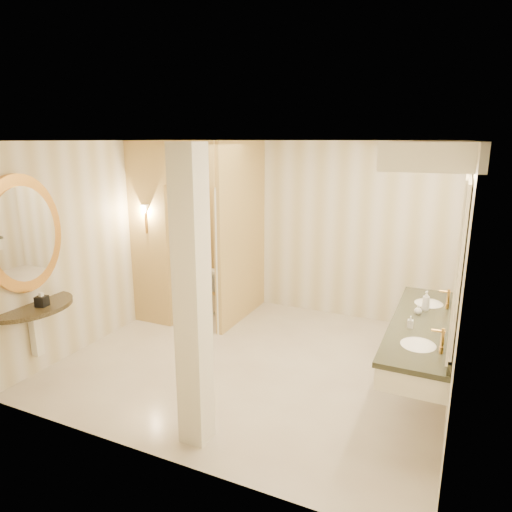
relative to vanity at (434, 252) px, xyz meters
The scene contains 16 objects.
floor 2.56m from the vanity, behind, with size 4.50×4.50×0.00m, color beige.
ceiling 2.25m from the vanity, behind, with size 4.50×4.50×0.00m, color white.
wall_back 2.85m from the vanity, 134.32° to the left, with size 4.50×0.02×2.70m, color silver.
wall_front 2.81m from the vanity, 135.09° to the right, with size 4.50×0.02×2.70m, color silver.
wall_left 4.24m from the vanity, behind, with size 0.02×4.00×2.70m, color silver.
wall_right 0.39m from the vanity, ahead, with size 0.02×4.00×2.70m, color silver.
toilet_closet 3.26m from the vanity, 162.07° to the left, with size 1.50×1.55×2.70m.
wall_sconce 3.93m from the vanity, behind, with size 0.14×0.14×0.42m.
vanity is the anchor object (origin of this frame).
console_shelf 4.41m from the vanity, 162.24° to the right, with size 1.02×1.02×1.96m.
pillar 2.44m from the vanity, 138.90° to the right, with size 0.25×0.25×2.70m, color white.
tissue_box 4.29m from the vanity, 161.77° to the right, with size 0.12×0.12×0.12m, color black.
toilet 3.62m from the vanity, 154.98° to the left, with size 0.41×0.73×0.74m, color white.
soap_bottle_a 0.74m from the vanity, 122.89° to the right, with size 0.06×0.06×0.12m, color beige.
soap_bottle_b 0.73m from the vanity, 119.87° to the left, with size 0.08×0.08×0.10m, color silver.
soap_bottle_c 0.74m from the vanity, 97.67° to the left, with size 0.08×0.09×0.22m, color #C6B28C.
Camera 1 is at (2.20, -4.78, 2.72)m, focal length 32.00 mm.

